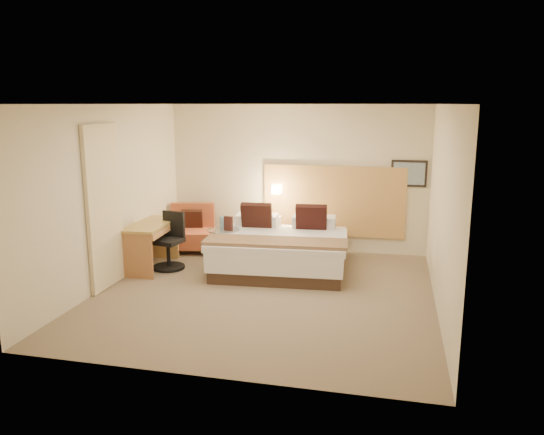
% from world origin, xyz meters
% --- Properties ---
extents(floor, '(4.80, 5.00, 0.02)m').
position_xyz_m(floor, '(0.00, 0.00, -0.01)').
color(floor, '#786751').
rests_on(floor, ground).
extents(ceiling, '(4.80, 5.00, 0.02)m').
position_xyz_m(ceiling, '(0.00, 0.00, 2.71)').
color(ceiling, silver).
rests_on(ceiling, floor).
extents(wall_back, '(4.80, 0.02, 2.70)m').
position_xyz_m(wall_back, '(0.00, 2.51, 1.35)').
color(wall_back, beige).
rests_on(wall_back, floor).
extents(wall_front, '(4.80, 0.02, 2.70)m').
position_xyz_m(wall_front, '(0.00, -2.51, 1.35)').
color(wall_front, beige).
rests_on(wall_front, floor).
extents(wall_left, '(0.02, 5.00, 2.70)m').
position_xyz_m(wall_left, '(-2.41, 0.00, 1.35)').
color(wall_left, beige).
rests_on(wall_left, floor).
extents(wall_right, '(0.02, 5.00, 2.70)m').
position_xyz_m(wall_right, '(2.41, 0.00, 1.35)').
color(wall_right, beige).
rests_on(wall_right, floor).
extents(headboard_panel, '(2.60, 0.04, 1.30)m').
position_xyz_m(headboard_panel, '(0.70, 2.47, 0.95)').
color(headboard_panel, '#BC8949').
rests_on(headboard_panel, wall_back).
extents(art_frame, '(0.62, 0.03, 0.47)m').
position_xyz_m(art_frame, '(2.02, 2.48, 1.50)').
color(art_frame, black).
rests_on(art_frame, wall_back).
extents(art_canvas, '(0.54, 0.01, 0.39)m').
position_xyz_m(art_canvas, '(2.02, 2.46, 1.50)').
color(art_canvas, slate).
rests_on(art_canvas, wall_back).
extents(lamp_arm, '(0.02, 0.12, 0.02)m').
position_xyz_m(lamp_arm, '(-0.35, 2.42, 1.15)').
color(lamp_arm, silver).
rests_on(lamp_arm, wall_back).
extents(lamp_shade, '(0.15, 0.15, 0.15)m').
position_xyz_m(lamp_shade, '(-0.35, 2.36, 1.15)').
color(lamp_shade, '#FFEDC6').
rests_on(lamp_shade, wall_back).
extents(curtain, '(0.06, 0.90, 2.42)m').
position_xyz_m(curtain, '(-2.36, -0.25, 1.22)').
color(curtain, beige).
rests_on(curtain, wall_left).
extents(bottle_a, '(0.08, 0.08, 0.22)m').
position_xyz_m(bottle_a, '(-1.06, 1.26, 0.73)').
color(bottle_a, '#83B0CA').
rests_on(bottle_a, side_table).
extents(bottle_b, '(0.08, 0.08, 0.22)m').
position_xyz_m(bottle_b, '(-1.04, 1.29, 0.73)').
color(bottle_b, '#9BC6F0').
rests_on(bottle_b, side_table).
extents(menu_folder, '(0.15, 0.09, 0.24)m').
position_xyz_m(menu_folder, '(-0.91, 1.16, 0.74)').
color(menu_folder, '#3A1B18').
rests_on(menu_folder, side_table).
extents(bed, '(2.29, 2.25, 1.05)m').
position_xyz_m(bed, '(-0.02, 1.25, 0.34)').
color(bed, '#3B281D').
rests_on(bed, floor).
extents(lounge_chair, '(0.95, 0.88, 0.86)m').
position_xyz_m(lounge_chair, '(-1.88, 1.93, 0.34)').
color(lounge_chair, tan).
rests_on(lounge_chair, floor).
extents(side_table, '(0.66, 0.66, 0.62)m').
position_xyz_m(side_table, '(-1.02, 1.21, 0.34)').
color(side_table, white).
rests_on(side_table, floor).
extents(desk, '(0.63, 1.26, 0.77)m').
position_xyz_m(desk, '(-2.11, 0.76, 0.61)').
color(desk, '#A98B42').
rests_on(desk, floor).
extents(desk_chair, '(0.61, 0.61, 0.94)m').
position_xyz_m(desk_chair, '(-1.83, 0.82, 0.39)').
color(desk_chair, black).
rests_on(desk_chair, floor).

